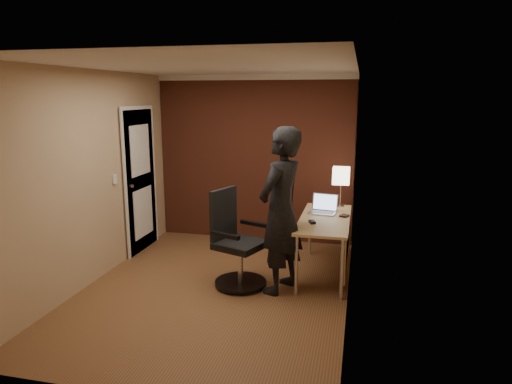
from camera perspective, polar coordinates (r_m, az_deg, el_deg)
room at (r=6.59m, az=-3.35°, el=4.72°), size 4.00×4.00×4.00m
desk at (r=5.69m, az=9.31°, el=-4.51°), size 0.60×1.50×0.73m
desk_lamp at (r=6.17m, az=10.59°, el=1.95°), size 0.22×0.22×0.54m
laptop at (r=5.91m, az=8.47°, el=-1.93°), size 0.37×0.31×0.23m
mouse at (r=5.40m, az=7.03°, el=-3.74°), size 0.10×0.12×0.03m
wallet at (r=5.75m, az=10.98°, el=-2.94°), size 0.13×0.14×0.02m
office_chair at (r=5.36m, az=-2.60°, el=-6.60°), size 0.65×0.71×1.12m
person at (r=5.10m, az=3.11°, el=-2.37°), size 0.66×0.80×1.88m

